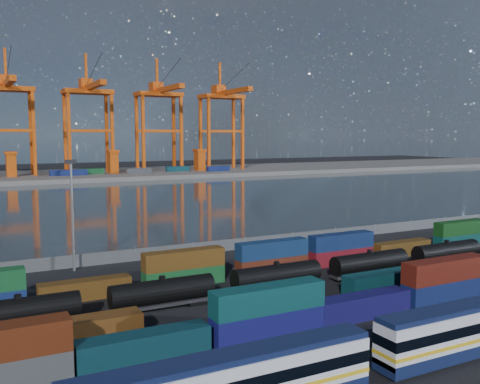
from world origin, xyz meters
name	(u,v)px	position (x,y,z in m)	size (l,w,h in m)	color
ground	(345,288)	(0.00, 0.00, 0.00)	(700.00, 700.00, 0.00)	black
harbor_water	(127,202)	(0.00, 105.00, 0.01)	(700.00, 700.00, 0.00)	#28343A
far_quay	(66,175)	(0.00, 210.00, 1.00)	(700.00, 70.00, 2.00)	#514F4C
distant_mountains	(0,63)	(63.02, 1600.00, 220.29)	(2470.00, 1100.00, 520.00)	#1E2630
passenger_train	(479,327)	(-2.23, -22.35, 2.47)	(75.23, 2.87, 4.92)	silver
container_row_south	(379,295)	(-3.02, -9.87, 2.19)	(140.46, 2.46, 5.25)	#444849
container_row_mid	(412,278)	(8.01, -3.97, 1.40)	(142.72, 2.62, 2.79)	#434649
container_row_north	(320,254)	(4.02, 11.18, 1.97)	(139.71, 2.27, 4.84)	navy
tanker_string	(325,270)	(-0.93, 3.09, 1.96)	(121.23, 2.73, 3.91)	black
waterfront_fence	(245,243)	(0.00, 28.00, 1.00)	(160.12, 0.12, 2.20)	#595B5E
yard_light_mast	(72,209)	(-30.00, 26.00, 9.30)	(1.60, 0.40, 16.60)	slate
gantry_cranes	(49,100)	(-7.50, 203.45, 35.91)	(197.53, 43.26, 58.58)	#D54E0F
quay_containers	(46,173)	(-11.00, 195.46, 3.30)	(172.58, 10.99, 2.60)	navy
straddle_carriers	(64,162)	(-2.50, 200.00, 7.82)	(140.00, 7.00, 11.10)	#D54E0F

